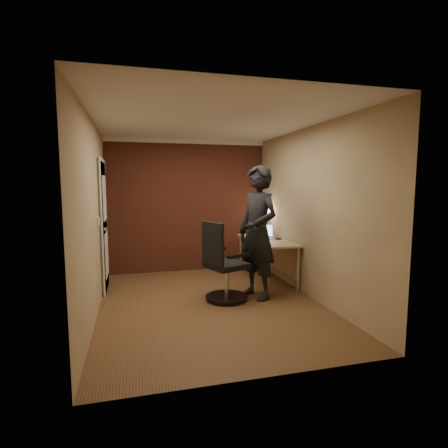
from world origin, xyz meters
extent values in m
plane|color=brown|center=(0.00, 0.00, 0.00)|extent=(4.00, 4.00, 0.00)
plane|color=white|center=(0.00, 0.00, 2.50)|extent=(4.00, 4.00, 0.00)
plane|color=tan|center=(0.00, 2.00, 1.25)|extent=(3.00, 0.00, 3.00)
plane|color=tan|center=(0.00, -2.00, 1.25)|extent=(3.00, 0.00, 3.00)
plane|color=tan|center=(-1.50, 0.00, 1.25)|extent=(0.00, 4.00, 4.00)
plane|color=tan|center=(1.50, 0.00, 1.25)|extent=(0.00, 4.00, 4.00)
cube|color=brown|center=(0.00, 1.97, 1.25)|extent=(2.98, 0.06, 2.50)
cube|color=silver|center=(0.00, 1.96, 2.46)|extent=(3.00, 0.08, 0.08)
cube|color=silver|center=(0.00, -1.96, 2.46)|extent=(3.00, 0.08, 0.08)
cube|color=silver|center=(-1.46, 0.00, 2.46)|extent=(0.08, 4.00, 0.08)
cube|color=silver|center=(1.46, 0.00, 2.46)|extent=(0.08, 4.00, 0.08)
cube|color=silver|center=(-1.48, 1.10, 1.00)|extent=(0.05, 0.82, 2.02)
cube|color=silver|center=(-1.46, 1.10, 1.00)|extent=(0.02, 0.92, 2.12)
cylinder|color=silver|center=(-1.43, 0.77, 1.00)|extent=(0.05, 0.05, 0.05)
cube|color=silver|center=(-1.49, 0.45, 1.15)|extent=(0.02, 0.08, 0.12)
cube|color=#D6B17B|center=(1.18, 0.85, 0.71)|extent=(0.60, 1.50, 0.03)
cube|color=#D6B17B|center=(1.46, 0.85, 0.43)|extent=(0.02, 1.38, 0.54)
cylinder|color=silver|center=(0.93, 0.16, 0.35)|extent=(0.04, 0.04, 0.70)
cylinder|color=silver|center=(0.93, 1.54, 0.35)|extent=(0.04, 0.04, 0.70)
cylinder|color=silver|center=(1.43, 0.16, 0.35)|extent=(0.04, 0.04, 0.70)
cylinder|color=silver|center=(1.43, 1.54, 0.35)|extent=(0.04, 0.04, 0.70)
cube|color=silver|center=(1.34, 1.38, 0.74)|extent=(0.11, 0.11, 0.01)
cylinder|color=silver|center=(1.34, 1.38, 0.90)|extent=(0.01, 0.01, 0.30)
cube|color=white|center=(1.34, 1.38, 1.16)|extent=(0.22, 0.22, 0.22)
cube|color=silver|center=(1.18, 0.94, 0.74)|extent=(0.37, 0.30, 0.01)
cube|color=silver|center=(1.20, 1.05, 0.85)|extent=(0.33, 0.13, 0.22)
cube|color=#B2CCF2|center=(1.20, 1.04, 0.85)|extent=(0.30, 0.11, 0.19)
cube|color=gray|center=(1.18, 0.93, 0.75)|extent=(0.30, 0.19, 0.00)
cube|color=black|center=(1.11, 0.74, 0.75)|extent=(0.09, 0.11, 0.03)
cube|color=black|center=(1.02, 0.32, 0.73)|extent=(0.10, 0.13, 0.01)
cube|color=black|center=(1.37, 0.81, 0.74)|extent=(0.10, 0.12, 0.02)
cylinder|color=black|center=(0.26, 0.06, 0.04)|extent=(0.61, 0.61, 0.03)
cylinder|color=silver|center=(0.26, 0.06, 0.27)|extent=(0.07, 0.07, 0.46)
cube|color=black|center=(0.26, 0.06, 0.51)|extent=(0.65, 0.65, 0.08)
cube|color=black|center=(0.04, -0.03, 0.85)|extent=(0.22, 0.44, 0.60)
cube|color=black|center=(0.15, 0.33, 0.70)|extent=(0.36, 0.19, 0.04)
cube|color=black|center=(0.37, -0.20, 0.70)|extent=(0.36, 0.19, 0.04)
imported|color=black|center=(0.73, 0.06, 0.97)|extent=(0.69, 0.83, 1.93)
camera|label=1|loc=(-1.01, -4.67, 1.67)|focal=28.00mm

